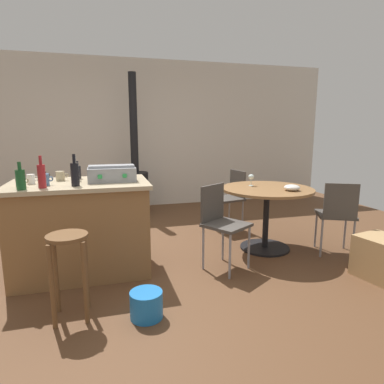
# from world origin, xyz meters

# --- Properties ---
(ground_plane) EXTENTS (8.80, 8.80, 0.00)m
(ground_plane) POSITION_xyz_m (0.00, 0.00, 0.00)
(ground_plane) COLOR brown
(back_wall) EXTENTS (8.00, 0.10, 2.70)m
(back_wall) POSITION_xyz_m (0.00, 2.89, 1.35)
(back_wall) COLOR beige
(back_wall) RESTS_ON ground_plane
(kitchen_island) EXTENTS (1.35, 0.84, 0.93)m
(kitchen_island) POSITION_xyz_m (-0.68, 0.04, 0.47)
(kitchen_island) COLOR olive
(kitchen_island) RESTS_ON ground_plane
(wooden_stool) EXTENTS (0.31, 0.31, 0.68)m
(wooden_stool) POSITION_xyz_m (-0.73, -0.83, 0.48)
(wooden_stool) COLOR brown
(wooden_stool) RESTS_ON ground_plane
(dining_table) EXTENTS (1.09, 1.09, 0.76)m
(dining_table) POSITION_xyz_m (1.44, 0.12, 0.59)
(dining_table) COLOR black
(dining_table) RESTS_ON ground_plane
(folding_chair_near) EXTENTS (0.53, 0.53, 0.87)m
(folding_chair_near) POSITION_xyz_m (2.13, -0.28, 0.51)
(folding_chair_near) COLOR #47423D
(folding_chair_near) RESTS_ON ground_plane
(folding_chair_far) EXTENTS (0.47, 0.47, 0.86)m
(folding_chair_far) POSITION_xyz_m (1.33, 0.99, 0.51)
(folding_chair_far) COLOR #47423D
(folding_chair_far) RESTS_ON ground_plane
(folding_chair_left) EXTENTS (0.55, 0.55, 0.88)m
(folding_chair_left) POSITION_xyz_m (0.72, -0.25, 0.52)
(folding_chair_left) COLOR #47423D
(folding_chair_left) RESTS_ON ground_plane
(wood_stove) EXTENTS (0.44, 0.45, 2.36)m
(wood_stove) POSITION_xyz_m (0.10, 2.29, 0.57)
(wood_stove) COLOR black
(wood_stove) RESTS_ON ground_plane
(toolbox) EXTENTS (0.46, 0.29, 0.16)m
(toolbox) POSITION_xyz_m (-0.36, 0.01, 1.01)
(toolbox) COLOR gray
(toolbox) RESTS_ON kitchen_island
(bottle_0) EXTENTS (0.07, 0.07, 0.19)m
(bottle_0) POSITION_xyz_m (-0.70, 0.29, 1.01)
(bottle_0) COLOR black
(bottle_0) RESTS_ON kitchen_island
(bottle_1) EXTENTS (0.08, 0.08, 0.24)m
(bottle_1) POSITION_xyz_m (-1.13, -0.27, 1.03)
(bottle_1) COLOR #194C23
(bottle_1) RESTS_ON kitchen_island
(bottle_2) EXTENTS (0.07, 0.07, 0.29)m
(bottle_2) POSITION_xyz_m (-0.97, -0.22, 1.05)
(bottle_2) COLOR maroon
(bottle_2) RESTS_ON kitchen_island
(bottle_3) EXTENTS (0.07, 0.07, 0.29)m
(bottle_3) POSITION_xyz_m (-0.69, -0.19, 1.05)
(bottle_3) COLOR black
(bottle_3) RESTS_ON kitchen_island
(bottle_4) EXTENTS (0.07, 0.07, 0.25)m
(bottle_4) POSITION_xyz_m (-0.71, 0.16, 1.03)
(bottle_4) COLOR #B7B2AD
(bottle_4) RESTS_ON kitchen_island
(cup_0) EXTENTS (0.11, 0.07, 0.09)m
(cup_0) POSITION_xyz_m (-1.11, 0.05, 0.98)
(cup_0) COLOR white
(cup_0) RESTS_ON kitchen_island
(cup_1) EXTENTS (0.12, 0.09, 0.09)m
(cup_1) POSITION_xyz_m (-1.05, 0.31, 0.98)
(cup_1) COLOR #383838
(cup_1) RESTS_ON kitchen_island
(cup_2) EXTENTS (0.12, 0.09, 0.10)m
(cup_2) POSITION_xyz_m (-0.86, 0.19, 0.98)
(cup_2) COLOR tan
(cup_2) RESTS_ON kitchen_island
(cup_3) EXTENTS (0.12, 0.09, 0.11)m
(cup_3) POSITION_xyz_m (-0.97, -0.08, 0.99)
(cup_3) COLOR #4C7099
(cup_3) RESTS_ON kitchen_island
(cup_4) EXTENTS (0.11, 0.07, 0.11)m
(cup_4) POSITION_xyz_m (-1.16, -0.12, 0.99)
(cup_4) COLOR tan
(cup_4) RESTS_ON kitchen_island
(wine_glass) EXTENTS (0.07, 0.07, 0.14)m
(wine_glass) POSITION_xyz_m (1.32, 0.31, 0.87)
(wine_glass) COLOR silver
(wine_glass) RESTS_ON dining_table
(serving_bowl) EXTENTS (0.18, 0.18, 0.07)m
(serving_bowl) POSITION_xyz_m (1.63, -0.11, 0.80)
(serving_bowl) COLOR white
(serving_bowl) RESTS_ON dining_table
(cardboard_box) EXTENTS (0.47, 0.47, 0.41)m
(cardboard_box) POSITION_xyz_m (2.16, -0.90, 0.21)
(cardboard_box) COLOR tan
(cardboard_box) RESTS_ON ground_plane
(plastic_bucket) EXTENTS (0.26, 0.26, 0.21)m
(plastic_bucket) POSITION_xyz_m (-0.17, -1.00, 0.11)
(plastic_bucket) COLOR blue
(plastic_bucket) RESTS_ON ground_plane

